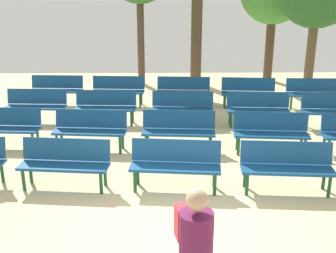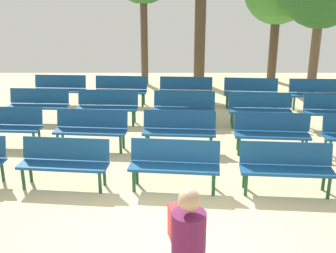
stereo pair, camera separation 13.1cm
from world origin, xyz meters
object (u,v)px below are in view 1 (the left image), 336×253
(bench_r2_c0, at_px, (36,104))
(bench_r3_c1, at_px, (118,89))
(bench_r1_c2, at_px, (179,128))
(bench_r1_c1, at_px, (90,128))
(bench_r3_c4, at_px, (314,91))
(bench_r1_c0, at_px, (5,125))
(bench_r3_c0, at_px, (57,88))
(bench_r2_c1, at_px, (106,105))
(bench_r3_c3, at_px, (248,91))
(bench_r2_c4, at_px, (333,109))
(tree_1, at_px, (196,40))
(bench_r1_c3, at_px, (271,130))
(bench_r2_c3, at_px, (258,107))
(bench_r0_c1, at_px, (65,161))
(bench_r2_c2, at_px, (182,106))
(bench_r0_c2, at_px, (176,162))
(bench_r3_c2, at_px, (183,90))
(bench_r0_c3, at_px, (287,164))
(visitor_with_backpack, at_px, (195,252))

(bench_r2_c0, distance_m, bench_r3_c1, 2.64)
(bench_r1_c2, bearing_deg, bench_r2_c0, 154.76)
(bench_r1_c1, height_order, bench_r3_c4, same)
(bench_r1_c0, distance_m, bench_r3_c0, 3.66)
(bench_r1_c0, relative_size, bench_r1_c2, 1.00)
(bench_r2_c1, distance_m, bench_r3_c3, 4.38)
(bench_r2_c1, distance_m, bench_r2_c4, 5.91)
(bench_r1_c1, relative_size, tree_1, 0.50)
(bench_r1_c3, relative_size, bench_r2_c3, 1.01)
(bench_r0_c1, height_order, bench_r3_c0, same)
(bench_r0_c1, bearing_deg, bench_r2_c2, 63.08)
(bench_r1_c2, distance_m, bench_r2_c3, 2.71)
(bench_r1_c0, distance_m, tree_1, 8.16)
(bench_r2_c1, bearing_deg, bench_r3_c0, 134.40)
(bench_r0_c1, xyz_separation_m, bench_r1_c1, (0.16, 1.85, 0.00))
(bench_r2_c4, bearing_deg, bench_r3_c3, 136.23)
(bench_r2_c4, bearing_deg, bench_r0_c2, -137.11)
(bench_r3_c1, bearing_deg, bench_r2_c0, -136.01)
(bench_r0_c2, distance_m, bench_r2_c3, 4.19)
(bench_r2_c1, bearing_deg, bench_r3_c3, 23.44)
(bench_r0_c1, bearing_deg, bench_r2_c1, 91.76)
(bench_r2_c4, xyz_separation_m, bench_r3_c4, (0.14, 1.85, 0.00))
(bench_r1_c3, height_order, bench_r2_c3, same)
(bench_r2_c0, xyz_separation_m, bench_r3_c2, (4.03, 1.55, 0.00))
(bench_r0_c3, height_order, visitor_with_backpack, visitor_with_backpack)
(bench_r0_c2, bearing_deg, bench_r3_c3, 71.82)
(bench_r3_c1, relative_size, bench_r3_c4, 1.01)
(bench_r2_c1, bearing_deg, bench_r1_c2, -43.53)
(bench_r0_c1, height_order, bench_r1_c3, same)
(bench_r0_c1, relative_size, bench_r1_c2, 1.01)
(bench_r3_c1, height_order, tree_1, tree_1)
(bench_r1_c0, distance_m, bench_r1_c2, 3.93)
(bench_r0_c1, xyz_separation_m, bench_r3_c0, (-1.50, 5.70, 0.00))
(bench_r2_c0, xyz_separation_m, bench_r3_c4, (7.91, 1.24, 0.00))
(bench_r1_c0, xyz_separation_m, bench_r3_c0, (0.30, 3.64, 0.00))
(bench_r3_c2, distance_m, tree_1, 3.36)
(bench_r0_c2, xyz_separation_m, bench_r3_c4, (4.31, 5.21, 0.00))
(bench_r2_c3, relative_size, bench_r3_c4, 1.00)
(bench_r1_c1, height_order, bench_r2_c0, same)
(bench_r1_c3, bearing_deg, bench_r1_c2, -179.71)
(bench_r2_c3, xyz_separation_m, bench_r3_c4, (2.05, 1.68, 0.00))
(bench_r1_c2, distance_m, tree_1, 6.91)
(bench_r2_c3, bearing_deg, bench_r2_c2, -179.62)
(bench_r3_c1, distance_m, bench_r3_c2, 2.00)
(bench_r3_c1, bearing_deg, bench_r2_c1, -90.30)
(bench_r3_c1, bearing_deg, tree_1, 52.99)
(bench_r3_c0, relative_size, bench_r3_c1, 1.00)
(bench_r2_c1, height_order, tree_1, tree_1)
(visitor_with_backpack, bearing_deg, bench_r0_c3, -132.59)
(bench_r3_c0, height_order, bench_r3_c4, same)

